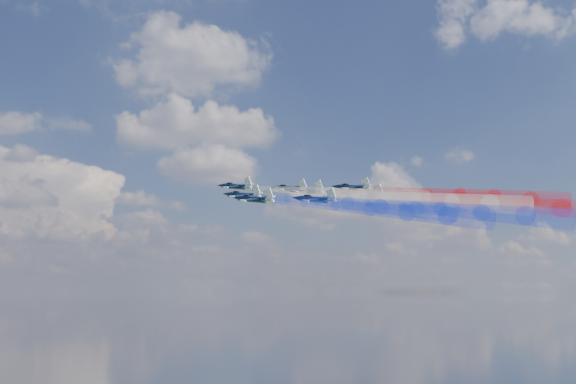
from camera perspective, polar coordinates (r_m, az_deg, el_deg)
name	(u,v)px	position (r m, az deg, el deg)	size (l,w,h in m)	color
jet_lead	(236,186)	(185.10, -4.40, 0.47)	(10.62, 13.28, 3.54)	black
trail_lead	(331,193)	(165.15, 3.61, -0.09)	(4.43, 51.44, 4.43)	white
jet_inner_left	(243,195)	(170.86, -3.81, -0.28)	(10.62, 13.28, 3.54)	black
trail_inner_left	(348,204)	(151.36, 5.03, -0.99)	(4.43, 51.44, 4.43)	#1A33E1
jet_inner_right	(290,189)	(184.94, 0.14, 0.29)	(10.62, 13.28, 3.54)	black
trail_inner_right	(391,195)	(167.10, 8.63, -0.28)	(4.43, 51.44, 4.43)	red
jet_outer_left	(254,199)	(158.25, -2.84, -0.61)	(10.62, 13.28, 3.54)	black
trail_outer_left	(370,209)	(139.37, 6.91, -1.42)	(4.43, 51.44, 4.43)	#1A33E1
jet_center_third	(305,190)	(172.40, 1.41, 0.13)	(10.62, 13.28, 3.54)	black
trail_center_third	(416,198)	(155.33, 10.70, -0.51)	(4.43, 51.44, 4.43)	white
jet_outer_right	(352,187)	(186.84, 5.43, 0.39)	(10.62, 13.28, 3.54)	black
trail_outer_right	(460,194)	(171.56, 14.26, -0.17)	(4.43, 51.44, 4.43)	red
jet_rear_left	(315,199)	(156.91, 2.32, -0.62)	(10.62, 13.28, 3.54)	black
trail_rear_left	(441,209)	(140.54, 12.73, -1.42)	(4.43, 51.44, 4.43)	#1A33E1
jet_rear_right	(363,194)	(172.26, 6.32, -0.19)	(10.62, 13.28, 3.54)	black
trail_rear_right	(483,202)	(157.64, 16.05, -0.85)	(4.43, 51.44, 4.43)	red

